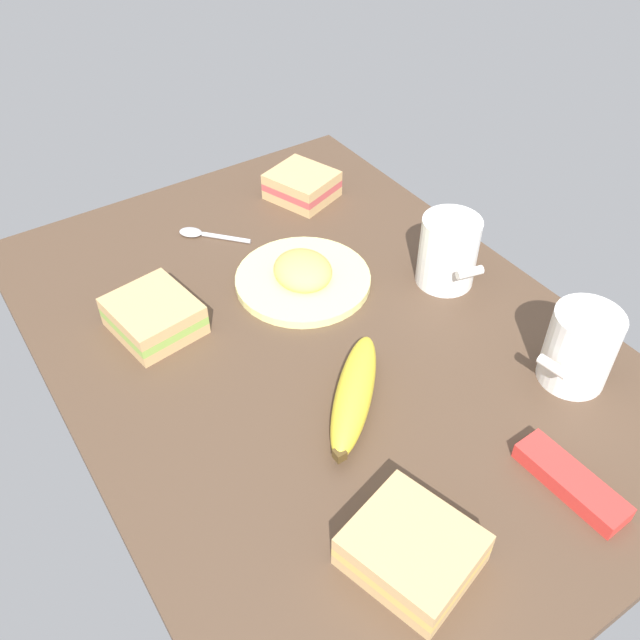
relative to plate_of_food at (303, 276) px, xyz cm
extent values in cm
cube|color=#4C3828|center=(10.48, -4.10, -2.29)|extent=(90.00, 64.00, 2.00)
cylinder|color=#EAE58C|center=(0.00, 0.00, -0.69)|extent=(19.06, 19.06, 1.20)
ellipsoid|color=#D8B259|center=(0.00, 0.00, 0.99)|extent=(8.83, 7.95, 4.33)
cylinder|color=white|center=(33.13, 17.35, 3.70)|extent=(8.05, 8.05, 9.98)
cylinder|color=tan|center=(33.13, 17.35, 8.19)|extent=(7.08, 7.08, 0.40)
cylinder|color=white|center=(33.76, 11.92, 4.20)|extent=(3.74, 1.61, 1.20)
cylinder|color=white|center=(10.64, 17.02, 3.75)|extent=(8.08, 8.08, 10.08)
cylinder|color=black|center=(10.64, 17.02, 8.29)|extent=(7.11, 7.11, 0.40)
cylinder|color=white|center=(15.99, 15.79, 4.25)|extent=(1.98, 3.81, 1.20)
cube|color=tan|center=(-19.03, 12.02, -0.49)|extent=(12.24, 11.64, 1.60)
cube|color=#C14C4C|center=(-19.03, 12.02, 0.91)|extent=(12.24, 11.64, 1.20)
cube|color=tan|center=(-19.03, 12.02, 2.31)|extent=(12.24, 11.64, 1.60)
cube|color=tan|center=(-2.81, -21.04, -0.49)|extent=(12.07, 11.15, 1.60)
cube|color=#8CB24C|center=(-2.81, -21.04, 0.91)|extent=(12.07, 11.15, 1.20)
cube|color=tan|center=(-2.81, -21.04, 2.31)|extent=(12.07, 11.15, 1.60)
cube|color=tan|center=(41.07, -14.13, -0.49)|extent=(13.54, 12.76, 1.60)
cube|color=#D8B259|center=(41.07, -14.13, 0.91)|extent=(13.54, 12.76, 1.20)
cube|color=tan|center=(41.07, -14.13, 2.31)|extent=(13.54, 12.76, 1.60)
ellipsoid|color=yellow|center=(22.18, -7.16, 0.80)|extent=(15.93, 16.25, 4.19)
cube|color=#4C3819|center=(28.32, -13.49, 0.80)|extent=(1.20, 1.20, 1.20)
ellipsoid|color=silver|center=(-19.55, -8.01, -0.89)|extent=(4.28, 4.19, 0.80)
cylinder|color=silver|center=(-15.31, -4.23, -0.94)|extent=(6.27, 5.69, 0.70)
cube|color=red|center=(43.80, 5.04, -0.29)|extent=(12.70, 4.34, 2.00)
camera|label=1|loc=(63.13, -39.19, 59.77)|focal=38.17mm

